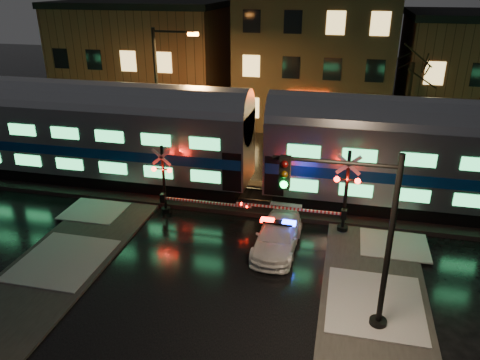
# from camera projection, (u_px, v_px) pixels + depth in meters

# --- Properties ---
(ground) EXTENTS (120.00, 120.00, 0.00)m
(ground) POSITION_uv_depth(u_px,v_px,m) (226.00, 245.00, 21.49)
(ground) COLOR black
(ground) RESTS_ON ground
(ballast) EXTENTS (90.00, 4.20, 0.24)m
(ballast) POSITION_uv_depth(u_px,v_px,m) (249.00, 197.00, 25.92)
(ballast) COLOR black
(ballast) RESTS_ON ground
(sidewalk_left) EXTENTS (4.00, 20.00, 0.12)m
(sidewalk_left) POSITION_uv_depth(u_px,v_px,m) (18.00, 305.00, 17.44)
(sidewalk_left) COLOR #2D2D2D
(sidewalk_left) RESTS_ON ground
(building_left) EXTENTS (14.00, 10.00, 9.00)m
(building_left) POSITION_uv_depth(u_px,v_px,m) (147.00, 60.00, 42.06)
(building_left) COLOR #543120
(building_left) RESTS_ON ground
(building_mid) EXTENTS (12.00, 11.00, 11.50)m
(building_mid) POSITION_uv_depth(u_px,v_px,m) (316.00, 50.00, 38.92)
(building_mid) COLOR brown
(building_mid) RESTS_ON ground
(train) EXTENTS (51.00, 3.12, 5.92)m
(train) POSITION_uv_depth(u_px,v_px,m) (259.00, 142.00, 24.51)
(train) COLOR black
(train) RESTS_ON ballast
(police_car) EXTENTS (1.97, 4.53, 1.45)m
(police_car) POSITION_uv_depth(u_px,v_px,m) (278.00, 236.00, 20.95)
(police_car) COLOR white
(police_car) RESTS_ON ground
(crossing_signal_right) EXTENTS (5.87, 0.66, 4.16)m
(crossing_signal_right) POSITION_uv_depth(u_px,v_px,m) (337.00, 200.00, 21.88)
(crossing_signal_right) COLOR black
(crossing_signal_right) RESTS_ON ground
(crossing_signal_left) EXTENTS (5.21, 0.63, 3.69)m
(crossing_signal_left) POSITION_uv_depth(u_px,v_px,m) (170.00, 188.00, 23.67)
(crossing_signal_left) COLOR black
(crossing_signal_left) RESTS_ON ground
(traffic_light) EXTENTS (4.20, 0.73, 6.49)m
(traffic_light) POSITION_uv_depth(u_px,v_px,m) (357.00, 239.00, 15.23)
(traffic_light) COLOR black
(traffic_light) RESTS_ON ground
(streetlight) EXTENTS (2.88, 0.30, 8.61)m
(streetlight) POSITION_uv_depth(u_px,v_px,m) (162.00, 89.00, 28.89)
(streetlight) COLOR black
(streetlight) RESTS_ON ground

